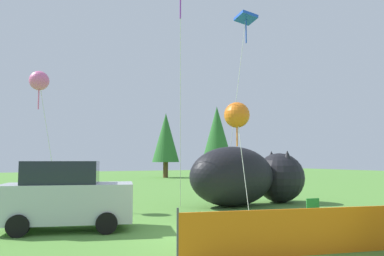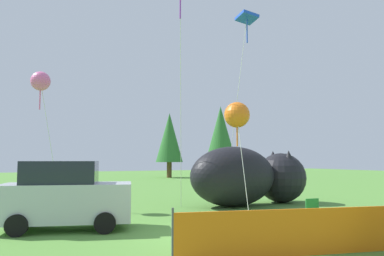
{
  "view_description": "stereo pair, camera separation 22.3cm",
  "coord_description": "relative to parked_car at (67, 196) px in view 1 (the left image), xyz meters",
  "views": [
    {
      "loc": [
        -5.29,
        -9.57,
        2.18
      ],
      "look_at": [
        1.45,
        4.09,
        3.47
      ],
      "focal_mm": 35.0,
      "sensor_mm": 36.0,
      "label": 1
    },
    {
      "loc": [
        -5.09,
        -9.66,
        2.18
      ],
      "look_at": [
        1.45,
        4.09,
        3.47
      ],
      "focal_mm": 35.0,
      "sensor_mm": 36.0,
      "label": 2
    }
  ],
  "objects": [
    {
      "name": "folding_chair",
      "position": [
        7.4,
        -2.98,
        -0.53
      ],
      "size": [
        0.58,
        0.58,
        0.9
      ],
      "rotation": [
        0.0,
        0.0,
        -1.66
      ],
      "color": "#267F33",
      "rests_on": "ground"
    },
    {
      "name": "safety_fence",
      "position": [
        4.58,
        -5.62,
        -0.51
      ],
      "size": [
        6.07,
        1.39,
        1.16
      ],
      "rotation": [
        0.0,
        0.0,
        -0.22
      ],
      "color": "orange",
      "rests_on": "ground"
    },
    {
      "name": "parked_car",
      "position": [
        0.0,
        0.0,
        0.0
      ],
      "size": [
        4.26,
        2.72,
        2.13
      ],
      "rotation": [
        0.0,
        0.0,
        -0.28
      ],
      "color": "#B7BCC1",
      "rests_on": "ground"
    },
    {
      "name": "horizon_tree_west",
      "position": [
        21.67,
        28.01,
        4.37
      ],
      "size": [
        3.69,
        3.69,
        8.82
      ],
      "color": "brown",
      "rests_on": "ground"
    },
    {
      "name": "ground_plane",
      "position": [
        3.58,
        -2.71,
        -1.04
      ],
      "size": [
        120.0,
        120.0,
        0.0
      ],
      "primitive_type": "plane",
      "color": "#548C38"
    },
    {
      "name": "kite_pink_octopus",
      "position": [
        -0.54,
        5.61,
        4.65
      ],
      "size": [
        1.48,
        0.87,
        6.15
      ],
      "color": "silver",
      "rests_on": "ground"
    },
    {
      "name": "horizon_tree_mid",
      "position": [
        15.49,
        29.75,
        3.76
      ],
      "size": [
        3.28,
        3.28,
        7.83
      ],
      "color": "brown",
      "rests_on": "ground"
    },
    {
      "name": "inflatable_cat",
      "position": [
        8.65,
        2.76,
        0.24
      ],
      "size": [
        6.62,
        3.21,
        2.79
      ],
      "rotation": [
        0.0,
        0.0,
        0.1
      ],
      "color": "black",
      "rests_on": "ground"
    },
    {
      "name": "kite_blue_box",
      "position": [
        8.8,
        2.92,
        8.05
      ],
      "size": [
        1.63,
        0.95,
        9.5
      ],
      "color": "silver",
      "rests_on": "ground"
    },
    {
      "name": "kite_orange_flower",
      "position": [
        6.74,
        0.64,
        2.97
      ],
      "size": [
        1.06,
        1.88,
        4.55
      ],
      "color": "silver",
      "rests_on": "ground"
    }
  ]
}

